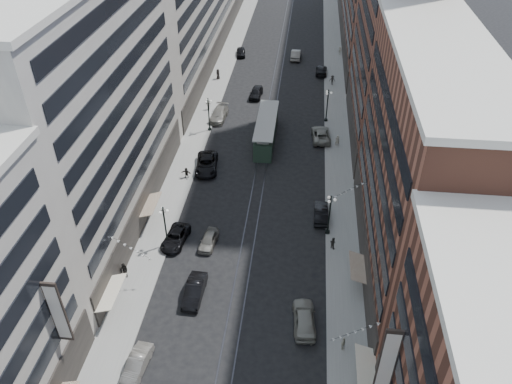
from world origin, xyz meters
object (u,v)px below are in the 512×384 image
at_px(car_1, 137,364).
at_px(car_2, 175,238).
at_px(lamppost_se_far, 329,214).
at_px(car_12, 321,70).
at_px(lamppost_sw_mid, 209,113).
at_px(pedestrian_2, 124,270).
at_px(pedestrian_4, 343,343).
at_px(car_11, 321,134).
at_px(pedestrian_extra_0, 340,51).
at_px(pedestrian_7, 333,243).
at_px(car_9, 241,52).
at_px(car_10, 321,213).
at_px(car_13, 256,93).
at_px(pedestrian_8, 337,141).
at_px(car_4, 304,318).
at_px(lamppost_sw_far, 165,225).
at_px(car_14, 296,55).
at_px(pedestrian_9, 332,80).
at_px(pedestrian_extra_1, 218,74).
at_px(car_5, 195,291).
at_px(pedestrian_5, 186,173).
at_px(car_extra_0, 209,240).
at_px(car_8, 219,114).
at_px(streetcar, 266,131).
at_px(lamppost_se_mid, 327,104).
at_px(car_7, 207,164).

relative_size(car_1, car_2, 0.87).
height_order(lamppost_se_far, car_12, lamppost_se_far).
relative_size(lamppost_sw_mid, pedestrian_2, 2.98).
bearing_deg(pedestrian_4, car_12, 15.18).
height_order(car_1, car_2, car_1).
bearing_deg(car_11, pedestrian_extra_0, -101.56).
relative_size(car_2, pedestrian_extra_0, 3.10).
bearing_deg(car_1, pedestrian_7, 51.62).
height_order(car_9, car_10, car_10).
bearing_deg(car_1, car_13, 91.71).
height_order(pedestrian_8, pedestrian_extra_0, pedestrian_8).
height_order(car_4, pedestrian_2, pedestrian_2).
bearing_deg(lamppost_sw_far, car_14, 78.12).
bearing_deg(car_4, pedestrian_4, 140.07).
xyz_separation_m(pedestrian_7, pedestrian_9, (0.68, 44.87, 0.13)).
relative_size(pedestrian_8, pedestrian_extra_0, 1.12).
xyz_separation_m(lamppost_sw_far, lamppost_se_far, (18.40, 4.00, 0.00)).
height_order(pedestrian_4, pedestrian_extra_0, pedestrian_extra_0).
height_order(pedestrian_4, pedestrian_9, pedestrian_9).
bearing_deg(pedestrian_extra_1, car_2, -46.06).
bearing_deg(car_2, lamppost_sw_mid, 98.92).
bearing_deg(lamppost_sw_mid, car_5, -82.19).
bearing_deg(car_1, car_14, 88.16).
relative_size(car_9, car_10, 0.93).
xyz_separation_m(car_4, pedestrian_5, (-16.77, 23.35, 0.00)).
bearing_deg(pedestrian_2, car_13, 100.56).
height_order(car_12, pedestrian_extra_0, pedestrian_extra_0).
distance_m(car_11, car_extra_0, 28.62).
bearing_deg(pedestrian_8, lamppost_sw_far, 45.69).
bearing_deg(car_14, car_8, 68.52).
bearing_deg(car_4, car_5, -17.37).
xyz_separation_m(pedestrian_7, pedestrian_extra_1, (-20.88, 45.17, 0.21)).
xyz_separation_m(car_1, pedestrian_4, (18.31, 3.97, 0.20)).
relative_size(streetcar, pedestrian_9, 7.37).
bearing_deg(pedestrian_7, pedestrian_9, -51.59).
bearing_deg(pedestrian_extra_1, pedestrian_9, 39.74).
distance_m(lamppost_se_far, car_13, 38.02).
xyz_separation_m(lamppost_sw_mid, car_10, (17.60, -20.05, -2.31)).
relative_size(car_14, pedestrian_5, 3.60).
bearing_deg(car_11, car_10, 84.96).
height_order(lamppost_se_mid, car_8, lamppost_se_mid).
bearing_deg(lamppost_sw_mid, car_7, -81.71).
bearing_deg(pedestrian_8, car_10, 77.41).
relative_size(car_14, pedestrian_extra_0, 3.30).
distance_m(car_10, car_12, 44.42).
bearing_deg(pedestrian_5, pedestrian_8, 35.27).
distance_m(car_10, pedestrian_extra_0, 54.86).
bearing_deg(pedestrian_8, car_2, 46.09).
bearing_deg(pedestrian_extra_1, car_12, 54.21).
distance_m(car_5, car_7, 23.60).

